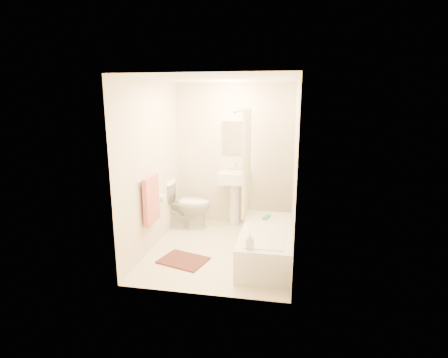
% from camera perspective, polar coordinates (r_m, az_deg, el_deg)
% --- Properties ---
extents(floor, '(2.40, 2.40, 0.00)m').
position_cam_1_polar(floor, '(5.18, -0.51, -11.46)').
color(floor, beige).
rests_on(floor, ground).
extents(ceiling, '(2.40, 2.40, 0.00)m').
position_cam_1_polar(ceiling, '(4.72, -0.57, 16.09)').
color(ceiling, white).
rests_on(ceiling, ground).
extents(wall_back, '(2.00, 0.02, 2.40)m').
position_cam_1_polar(wall_back, '(5.97, 1.66, 3.91)').
color(wall_back, beige).
rests_on(wall_back, ground).
extents(wall_left, '(0.02, 2.40, 2.40)m').
position_cam_1_polar(wall_left, '(5.09, -11.67, 2.03)').
color(wall_left, beige).
rests_on(wall_left, ground).
extents(wall_right, '(0.02, 2.40, 2.40)m').
position_cam_1_polar(wall_right, '(4.72, 11.46, 1.18)').
color(wall_right, beige).
rests_on(wall_right, ground).
extents(mirror, '(0.40, 0.03, 0.55)m').
position_cam_1_polar(mirror, '(5.91, 1.65, 6.75)').
color(mirror, white).
rests_on(mirror, wall_back).
extents(curtain_rod, '(0.03, 1.70, 0.03)m').
position_cam_1_polar(curtain_rod, '(4.76, 3.28, 11.23)').
color(curtain_rod, silver).
rests_on(curtain_rod, wall_back).
extents(shower_curtain, '(0.04, 0.80, 1.55)m').
position_cam_1_polar(shower_curtain, '(5.24, 3.73, 2.82)').
color(shower_curtain, silver).
rests_on(shower_curtain, curtain_rod).
extents(towel_bar, '(0.02, 0.60, 0.02)m').
position_cam_1_polar(towel_bar, '(4.87, -12.27, 0.30)').
color(towel_bar, silver).
rests_on(towel_bar, wall_left).
extents(towel, '(0.06, 0.45, 0.66)m').
position_cam_1_polar(towel, '(4.94, -11.77, -3.34)').
color(towel, '#CC7266').
rests_on(towel, towel_bar).
extents(toilet_paper, '(0.11, 0.12, 0.12)m').
position_cam_1_polar(toilet_paper, '(5.29, -10.23, -3.06)').
color(toilet_paper, white).
rests_on(toilet_paper, wall_left).
extents(toilet, '(0.84, 0.50, 0.80)m').
position_cam_1_polar(toilet, '(5.94, -6.18, -4.16)').
color(toilet, silver).
rests_on(toilet, floor).
extents(sink, '(0.53, 0.43, 1.02)m').
position_cam_1_polar(sink, '(5.98, 1.70, -2.85)').
color(sink, white).
rests_on(sink, floor).
extents(bathtub, '(0.67, 1.53, 0.43)m').
position_cam_1_polar(bathtub, '(4.86, 6.93, -10.53)').
color(bathtub, silver).
rests_on(bathtub, floor).
extents(bath_mat, '(0.71, 0.61, 0.02)m').
position_cam_1_polar(bath_mat, '(4.88, -6.66, -13.04)').
color(bath_mat, '#49231C').
rests_on(bath_mat, floor).
extents(soap_bottle, '(0.10, 0.10, 0.19)m').
position_cam_1_polar(soap_bottle, '(4.15, 4.25, -10.01)').
color(soap_bottle, white).
rests_on(soap_bottle, bathtub).
extents(scrub_brush, '(0.12, 0.20, 0.04)m').
position_cam_1_polar(scrub_brush, '(5.17, 6.95, -6.23)').
color(scrub_brush, '#339954').
rests_on(scrub_brush, bathtub).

